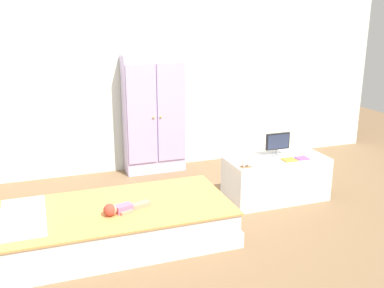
{
  "coord_description": "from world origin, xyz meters",
  "views": [
    {
      "loc": [
        -0.99,
        -3.34,
        1.77
      ],
      "look_at": [
        0.33,
        0.4,
        0.59
      ],
      "focal_mm": 41.41,
      "sensor_mm": 36.0,
      "label": 1
    }
  ],
  "objects_px": {
    "book_purple": "(302,158)",
    "tv_monitor": "(278,143)",
    "bed": "(118,224)",
    "doll": "(119,209)",
    "rocking_horse_toy": "(247,161)",
    "tv_stand": "(276,178)",
    "book_orange": "(289,160)",
    "wardrobe": "(154,114)"
  },
  "relations": [
    {
      "from": "bed",
      "to": "doll",
      "type": "height_order",
      "value": "doll"
    },
    {
      "from": "tv_stand",
      "to": "book_orange",
      "type": "bearing_deg",
      "value": -54.92
    },
    {
      "from": "bed",
      "to": "tv_monitor",
      "type": "height_order",
      "value": "tv_monitor"
    },
    {
      "from": "book_purple",
      "to": "wardrobe",
      "type": "bearing_deg",
      "value": 131.2
    },
    {
      "from": "doll",
      "to": "tv_monitor",
      "type": "bearing_deg",
      "value": 17.32
    },
    {
      "from": "wardrobe",
      "to": "rocking_horse_toy",
      "type": "height_order",
      "value": "wardrobe"
    },
    {
      "from": "doll",
      "to": "rocking_horse_toy",
      "type": "xyz_separation_m",
      "value": [
        1.23,
        0.29,
        0.15
      ]
    },
    {
      "from": "bed",
      "to": "doll",
      "type": "relative_size",
      "value": 4.66
    },
    {
      "from": "book_purple",
      "to": "bed",
      "type": "bearing_deg",
      "value": -173.16
    },
    {
      "from": "wardrobe",
      "to": "tv_monitor",
      "type": "xyz_separation_m",
      "value": [
        0.96,
        -1.1,
        -0.12
      ]
    },
    {
      "from": "doll",
      "to": "book_purple",
      "type": "xyz_separation_m",
      "value": [
        1.84,
        0.34,
        0.1
      ]
    },
    {
      "from": "tv_stand",
      "to": "tv_monitor",
      "type": "distance_m",
      "value": 0.35
    },
    {
      "from": "bed",
      "to": "book_purple",
      "type": "distance_m",
      "value": 1.86
    },
    {
      "from": "wardrobe",
      "to": "tv_stand",
      "type": "height_order",
      "value": "wardrobe"
    },
    {
      "from": "rocking_horse_toy",
      "to": "bed",
      "type": "bearing_deg",
      "value": -171.84
    },
    {
      "from": "rocking_horse_toy",
      "to": "tv_stand",
      "type": "bearing_deg",
      "value": 20.6
    },
    {
      "from": "doll",
      "to": "tv_monitor",
      "type": "height_order",
      "value": "tv_monitor"
    },
    {
      "from": "doll",
      "to": "book_purple",
      "type": "height_order",
      "value": "book_purple"
    },
    {
      "from": "bed",
      "to": "book_purple",
      "type": "relative_size",
      "value": 15.37
    },
    {
      "from": "wardrobe",
      "to": "rocking_horse_toy",
      "type": "xyz_separation_m",
      "value": [
        0.51,
        -1.33,
        -0.19
      ]
    },
    {
      "from": "wardrobe",
      "to": "book_purple",
      "type": "relative_size",
      "value": 11.43
    },
    {
      "from": "book_purple",
      "to": "tv_monitor",
      "type": "bearing_deg",
      "value": 132.46
    },
    {
      "from": "doll",
      "to": "rocking_horse_toy",
      "type": "height_order",
      "value": "rocking_horse_toy"
    },
    {
      "from": "bed",
      "to": "book_orange",
      "type": "xyz_separation_m",
      "value": [
        1.69,
        0.22,
        0.28
      ]
    },
    {
      "from": "tv_stand",
      "to": "book_orange",
      "type": "height_order",
      "value": "book_orange"
    },
    {
      "from": "tv_monitor",
      "to": "book_purple",
      "type": "height_order",
      "value": "tv_monitor"
    },
    {
      "from": "tv_stand",
      "to": "tv_monitor",
      "type": "height_order",
      "value": "tv_monitor"
    },
    {
      "from": "tv_stand",
      "to": "book_orange",
      "type": "relative_size",
      "value": 7.5
    },
    {
      "from": "tv_stand",
      "to": "book_purple",
      "type": "distance_m",
      "value": 0.32
    },
    {
      "from": "wardrobe",
      "to": "book_purple",
      "type": "xyz_separation_m",
      "value": [
        1.12,
        -1.28,
        -0.24
      ]
    },
    {
      "from": "tv_stand",
      "to": "book_orange",
      "type": "distance_m",
      "value": 0.25
    },
    {
      "from": "tv_monitor",
      "to": "book_purple",
      "type": "bearing_deg",
      "value": -47.54
    },
    {
      "from": "wardrobe",
      "to": "book_purple",
      "type": "distance_m",
      "value": 1.72
    },
    {
      "from": "bed",
      "to": "tv_monitor",
      "type": "distance_m",
      "value": 1.76
    },
    {
      "from": "bed",
      "to": "doll",
      "type": "xyz_separation_m",
      "value": [
        -0.01,
        -0.12,
        0.19
      ]
    },
    {
      "from": "tv_stand",
      "to": "book_purple",
      "type": "height_order",
      "value": "book_purple"
    },
    {
      "from": "doll",
      "to": "tv_monitor",
      "type": "relative_size",
      "value": 1.54
    },
    {
      "from": "wardrobe",
      "to": "tv_stand",
      "type": "relative_size",
      "value": 1.37
    },
    {
      "from": "rocking_horse_toy",
      "to": "book_purple",
      "type": "bearing_deg",
      "value": 4.18
    },
    {
      "from": "doll",
      "to": "tv_monitor",
      "type": "distance_m",
      "value": 1.77
    },
    {
      "from": "bed",
      "to": "tv_stand",
      "type": "xyz_separation_m",
      "value": [
        1.61,
        0.32,
        0.07
      ]
    },
    {
      "from": "tv_stand",
      "to": "book_orange",
      "type": "xyz_separation_m",
      "value": [
        0.07,
        -0.1,
        0.22
      ]
    }
  ]
}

